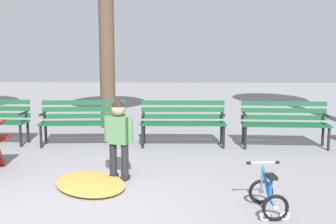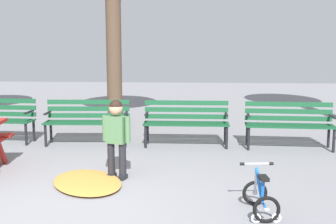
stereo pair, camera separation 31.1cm
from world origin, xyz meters
The scene contains 7 objects.
ground centered at (0.00, 0.00, 0.00)m, with size 36.00×36.00×0.00m, color gray.
park_bench_left centered at (-0.63, 3.42, 0.51)m, with size 1.63×0.56×0.85m.
park_bench_right centered at (1.28, 3.43, 0.51)m, with size 1.61×0.48×0.85m.
park_bench_far_right centered at (3.18, 3.36, 0.51)m, with size 1.62×0.52×0.85m.
child_standing centered at (0.35, 1.29, 0.67)m, with size 0.42×0.23×1.14m.
kids_bicycle centered at (2.21, 0.12, 0.20)m, with size 0.41×0.59×0.54m.
leaf_pile centered at (-0.01, 1.00, 0.04)m, with size 1.25×0.88×0.07m, color #C68438.
Camera 1 is at (1.19, -4.52, 1.86)m, focal length 45.34 mm.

